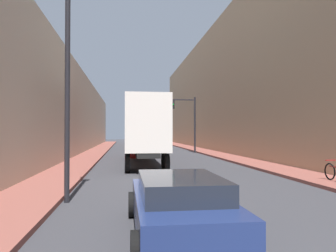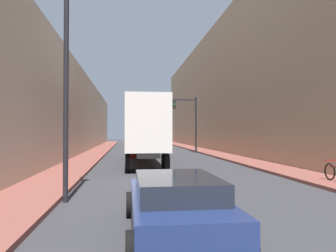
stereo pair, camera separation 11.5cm
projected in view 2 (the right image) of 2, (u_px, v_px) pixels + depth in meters
The scene contains 8 objects.
sidewalk_right at pixel (214, 153), 32.45m from camera, with size 2.27×80.00×0.15m.
sidewalk_left at pixel (94, 154), 31.01m from camera, with size 2.27×80.00×0.15m.
building_right at pixel (253, 83), 33.09m from camera, with size 6.00×80.00×14.29m.
building_left at pixel (49, 111), 30.58m from camera, with size 6.00×80.00×8.30m.
semi_truck at pixel (143, 130), 23.08m from camera, with size 2.42×13.41×4.22m.
sedan_car at pixel (176, 206), 6.86m from camera, with size 2.07×4.61×1.27m.
traffic_signal_gantry at pixel (179, 114), 34.43m from camera, with size 7.11×0.35×5.88m.
street_lamp at pixel (66, 45), 10.20m from camera, with size 0.44×0.44×7.78m.
Camera 2 is at (-2.65, -1.69, 2.17)m, focal length 35.00 mm.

